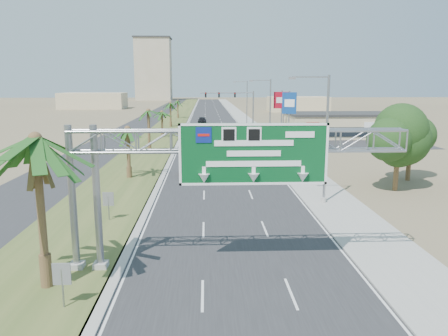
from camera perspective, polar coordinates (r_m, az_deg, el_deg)
name	(u,v)px	position (r m, az deg, el deg)	size (l,w,h in m)	color
road	(212,118)	(121.50, -1.53, 6.52)	(12.00, 300.00, 0.02)	#28282B
sidewalk_right	(243,118)	(121.92, 2.50, 6.55)	(4.00, 300.00, 0.10)	#9E9B93
median_grass	(176,118)	(121.76, -6.27, 6.49)	(7.00, 300.00, 0.12)	#425224
opposing_road	(151,118)	(122.43, -9.56, 6.41)	(8.00, 300.00, 0.02)	#28282B
sign_gantry	(221,152)	(21.32, -0.40, 2.11)	(16.75, 1.24, 7.50)	gray
palm_near	(35,140)	(20.65, -23.43, 3.37)	(5.70, 5.70, 8.35)	brown
palm_row_b	(128,130)	(44.04, -12.49, 4.90)	(3.99, 3.99, 5.95)	brown
palm_row_c	(148,112)	(59.74, -9.86, 7.25)	(3.99, 3.99, 6.75)	brown
palm_row_d	(162,112)	(77.67, -8.13, 7.19)	(3.99, 3.99, 5.45)	brown
palm_row_e	(170,104)	(96.53, -7.02, 8.33)	(3.99, 3.99, 6.15)	brown
palm_row_f	(178,101)	(121.46, -6.07, 8.68)	(3.99, 3.99, 5.75)	brown
streetlight_near	(323,145)	(34.66, 12.87, 2.97)	(3.27, 0.44, 10.00)	gray
streetlight_mid	(269,116)	(63.95, 5.85, 6.71)	(3.27, 0.44, 10.00)	gray
streetlight_far	(246,105)	(99.65, 2.90, 8.24)	(3.27, 0.44, 10.00)	gray
signal_mast	(243,108)	(83.51, 2.44, 7.84)	(10.28, 0.71, 8.00)	gray
store_building	(339,126)	(81.04, 14.78, 5.38)	(18.00, 10.00, 4.00)	#CBB789
oak_near	(399,140)	(41.03, 21.84, 3.43)	(4.50, 4.50, 6.80)	brown
oak_far	(411,142)	(45.97, 23.18, 3.16)	(3.50, 3.50, 5.60)	brown
median_signback_a	(62,277)	(19.79, -20.41, -13.24)	(0.75, 0.08, 2.08)	gray
median_signback_b	(108,201)	(30.91, -14.87, -4.21)	(0.75, 0.08, 2.08)	gray
tower_distant	(154,70)	(263.00, -9.18, 12.56)	(20.00, 16.00, 35.00)	tan
building_distant_left	(93,101)	(176.61, -16.71, 8.41)	(24.00, 14.00, 6.00)	#CBB789
building_distant_right	(298,104)	(154.58, 9.60, 8.24)	(20.00, 12.00, 5.00)	#CBB789
car_left_lane	(189,168)	(45.46, -4.65, -0.02)	(1.70, 4.22, 1.44)	black
car_mid_lane	(229,146)	(60.80, 0.64, 2.84)	(1.64, 4.69, 1.55)	#651408
car_right_lane	(238,129)	(84.94, 1.86, 5.09)	(2.33, 5.05, 1.40)	gray
car_far	(202,121)	(104.56, -2.88, 6.18)	(2.00, 4.92, 1.43)	black
pole_sign_red_near	(282,103)	(65.39, 7.56, 8.40)	(2.40, 0.37, 8.39)	gray
pole_sign_blue	(289,106)	(62.72, 8.52, 8.04)	(1.98, 0.99, 8.38)	gray
pole_sign_red_far	(284,105)	(79.43, 7.81, 8.10)	(2.21, 0.44, 7.12)	gray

